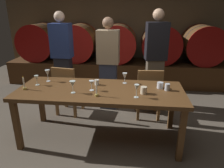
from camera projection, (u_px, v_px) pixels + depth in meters
name	position (u px, v px, depth m)	size (l,w,h in m)	color
ground_plane	(102.00, 144.00, 2.94)	(7.68, 7.68, 0.00)	brown
back_wall	(120.00, 31.00, 5.46)	(5.91, 0.24, 2.43)	brown
barrel_shelf	(118.00, 72.00, 5.27)	(5.32, 0.90, 0.55)	#4C2D16
wine_barrel_far_left	(40.00, 42.00, 5.22)	(0.89, 0.79, 0.89)	#513319
wine_barrel_left	(79.00, 43.00, 5.12)	(0.89, 0.79, 0.89)	brown
wine_barrel_center	(118.00, 43.00, 5.02)	(0.89, 0.79, 0.89)	brown
wine_barrel_right	(160.00, 44.00, 4.92)	(0.89, 0.79, 0.89)	#513319
wine_barrel_far_right	(203.00, 45.00, 4.82)	(0.89, 0.79, 0.89)	#513319
dining_table	(100.00, 94.00, 2.85)	(2.24, 0.87, 0.76)	brown
chair_left	(67.00, 88.00, 3.60)	(0.45, 0.45, 0.88)	olive
chair_right	(149.00, 91.00, 3.47)	(0.42, 0.42, 0.88)	olive
guest_left	(63.00, 58.00, 4.00)	(0.39, 0.26, 1.74)	black
guest_center	(108.00, 64.00, 3.74)	(0.39, 0.25, 1.65)	#33384C
guest_right	(155.00, 59.00, 3.81)	(0.41, 0.29, 1.78)	brown
candle_left	(24.00, 86.00, 2.80)	(0.05, 0.05, 0.19)	olive
candle_right	(97.00, 91.00, 2.59)	(0.05, 0.05, 0.22)	olive
wine_glass_far_left	(37.00, 78.00, 2.95)	(0.06, 0.06, 0.14)	silver
wine_glass_left	(47.00, 73.00, 3.09)	(0.07, 0.07, 0.18)	white
wine_glass_center_left	(72.00, 84.00, 2.67)	(0.08, 0.08, 0.16)	silver
wine_glass_center_right	(92.00, 83.00, 2.76)	(0.07, 0.07, 0.14)	white
wine_glass_right	(125.00, 76.00, 3.01)	(0.07, 0.07, 0.16)	white
wine_glass_far_right	(137.00, 88.00, 2.53)	(0.06, 0.06, 0.17)	silver
cup_far_left	(97.00, 82.00, 2.97)	(0.06, 0.06, 0.08)	white
cup_center_left	(144.00, 90.00, 2.67)	(0.08, 0.08, 0.09)	beige
cup_center_right	(160.00, 85.00, 2.85)	(0.08, 0.08, 0.09)	silver
cup_far_right	(167.00, 87.00, 2.77)	(0.07, 0.07, 0.09)	silver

